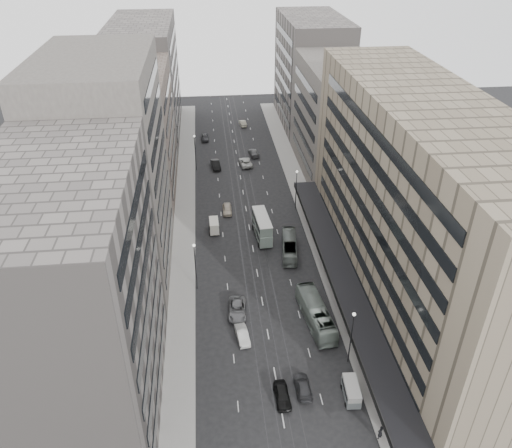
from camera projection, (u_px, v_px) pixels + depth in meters
name	position (u px, v px, depth m)	size (l,w,h in m)	color
ground	(269.00, 339.00, 68.10)	(220.00, 220.00, 0.00)	black
sidewalk_right	(304.00, 202.00, 100.86)	(4.00, 125.00, 0.15)	gray
sidewalk_left	(185.00, 208.00, 98.74)	(4.00, 125.00, 0.15)	gray
department_store	(417.00, 207.00, 68.92)	(19.20, 60.00, 30.00)	gray
building_right_mid	(338.00, 119.00, 107.71)	(15.00, 28.00, 24.00)	#504B45
building_right_far	(311.00, 73.00, 132.05)	(15.00, 32.00, 28.00)	slate
building_left_a	(75.00, 305.00, 51.55)	(15.00, 28.00, 30.00)	slate
building_left_b	(109.00, 174.00, 73.35)	(15.00, 26.00, 34.00)	#504B45
building_left_c	(133.00, 135.00, 98.56)	(15.00, 28.00, 25.00)	#685A51
building_left_d	(146.00, 81.00, 125.70)	(15.00, 38.00, 28.00)	slate
lamp_right_near	(352.00, 332.00, 62.00)	(0.44, 0.44, 8.32)	#262628
lamp_right_far	(296.00, 185.00, 95.85)	(0.44, 0.44, 8.32)	#262628
lamp_left_near	(195.00, 261.00, 74.67)	(0.44, 0.44, 8.32)	#262628
lamp_left_far	(195.00, 148.00, 111.06)	(0.44, 0.44, 8.32)	#262628
bus_near	(316.00, 313.00, 70.23)	(2.67, 11.42, 3.18)	gray
bus_far	(289.00, 246.00, 84.95)	(2.28, 9.73, 2.71)	slate
double_decker	(262.00, 226.00, 88.42)	(2.99, 8.23, 4.42)	slate
vw_microbus	(351.00, 391.00, 59.26)	(2.02, 4.05, 2.13)	slate
panel_van	(214.00, 226.00, 90.78)	(1.87, 3.69, 2.31)	silver
sedan_0	(282.00, 395.00, 59.26)	(1.73, 4.31, 1.47)	black
sedan_1	(242.00, 335.00, 67.83)	(1.48, 4.24, 1.40)	silver
sedan_2	(237.00, 309.00, 72.22)	(2.54, 5.51, 1.53)	slate
sedan_3	(303.00, 386.00, 60.48)	(1.87, 4.59, 1.33)	#2A2A2D
sedan_4	(227.00, 209.00, 96.94)	(1.74, 4.32, 1.47)	#C2B4A0
sedan_5	(216.00, 165.00, 114.15)	(1.77, 5.06, 1.67)	black
sedan_6	(246.00, 162.00, 115.42)	(2.58, 5.59, 1.55)	beige
sedan_7	(254.00, 153.00, 120.16)	(2.04, 5.02, 1.46)	#515153
sedan_8	(205.00, 137.00, 128.36)	(1.80, 4.48, 1.53)	#28282B
sedan_9	(243.00, 123.00, 137.34)	(1.56, 4.47, 1.47)	#ADA88F
pedestrian	(380.00, 432.00, 54.53)	(0.71, 0.47, 1.95)	black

